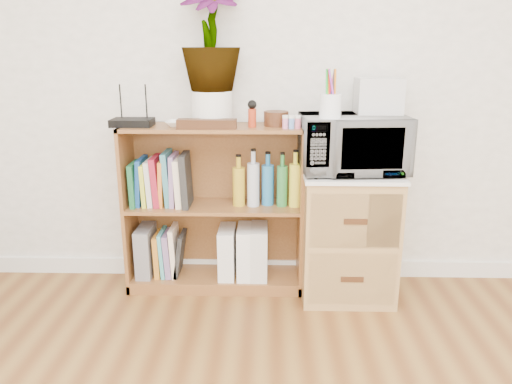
{
  "coord_description": "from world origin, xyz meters",
  "views": [
    {
      "loc": [
        -0.04,
        -0.6,
        1.36
      ],
      "look_at": [
        -0.11,
        1.95,
        0.62
      ],
      "focal_mm": 35.0,
      "sensor_mm": 36.0,
      "label": 1
    }
  ],
  "objects": [
    {
      "name": "lower_books",
      "position": [
        -0.62,
        2.1,
        0.2
      ],
      "size": [
        0.17,
        0.19,
        0.29
      ],
      "color": "orange",
      "rests_on": "bookshelf"
    },
    {
      "name": "white_bowl",
      "position": [
        -0.54,
        2.07,
        0.97
      ],
      "size": [
        0.13,
        0.13,
        0.03
      ],
      "primitive_type": "imported",
      "color": "white",
      "rests_on": "bookshelf"
    },
    {
      "name": "paint_jars",
      "position": [
        0.07,
        2.01,
        0.98
      ],
      "size": [
        0.1,
        0.04,
        0.05
      ],
      "primitive_type": "cube",
      "color": "pink",
      "rests_on": "bookshelf"
    },
    {
      "name": "router",
      "position": [
        -0.78,
        2.08,
        0.97
      ],
      "size": [
        0.22,
        0.15,
        0.04
      ],
      "primitive_type": "cube",
      "color": "black",
      "rests_on": "bookshelf"
    },
    {
      "name": "magazine_holder_right",
      "position": [
        -0.09,
        2.09,
        0.22
      ],
      "size": [
        0.1,
        0.24,
        0.3
      ],
      "primitive_type": "cube",
      "color": "silver",
      "rests_on": "bookshelf"
    },
    {
      "name": "skirting_board",
      "position": [
        0.0,
        2.24,
        0.05
      ],
      "size": [
        4.0,
        0.02,
        0.1
      ],
      "primitive_type": "cube",
      "color": "white",
      "rests_on": "ground"
    },
    {
      "name": "microwave",
      "position": [
        0.4,
        2.02,
        0.87
      ],
      "size": [
        0.57,
        0.41,
        0.3
      ],
      "primitive_type": "imported",
      "rotation": [
        0.0,
        0.0,
        0.08
      ],
      "color": "silver",
      "rests_on": "wicker_unit"
    },
    {
      "name": "potted_plant",
      "position": [
        -0.35,
        2.12,
        1.42
      ],
      "size": [
        0.31,
        0.31,
        0.56
      ],
      "primitive_type": "imported",
      "color": "#2E722D",
      "rests_on": "plant_pot"
    },
    {
      "name": "liquor_bottles",
      "position": [
        -0.02,
        2.1,
        0.65
      ],
      "size": [
        0.46,
        0.07,
        0.31
      ],
      "color": "gold",
      "rests_on": "bookshelf"
    },
    {
      "name": "magazine_holder_mid",
      "position": [
        -0.17,
        2.09,
        0.22
      ],
      "size": [
        0.09,
        0.24,
        0.3
      ],
      "primitive_type": "cube",
      "color": "white",
      "rests_on": "bookshelf"
    },
    {
      "name": "trinket_box",
      "position": [
        -0.37,
        2.0,
        0.98
      ],
      "size": [
        0.31,
        0.08,
        0.05
      ],
      "primitive_type": "cube",
      "color": "#361E0E",
      "rests_on": "bookshelf"
    },
    {
      "name": "pen_cup",
      "position": [
        0.26,
        1.91,
        1.08
      ],
      "size": [
        0.11,
        0.11,
        0.12
      ],
      "primitive_type": "cylinder",
      "color": "white",
      "rests_on": "microwave"
    },
    {
      "name": "file_box",
      "position": [
        -0.76,
        2.1,
        0.21
      ],
      "size": [
        0.09,
        0.23,
        0.29
      ],
      "primitive_type": "cube",
      "color": "slate",
      "rests_on": "bookshelf"
    },
    {
      "name": "small_appliance",
      "position": [
        0.54,
        2.1,
        1.11
      ],
      "size": [
        0.23,
        0.2,
        0.19
      ],
      "primitive_type": "cube",
      "color": "silver",
      "rests_on": "microwave"
    },
    {
      "name": "wicker_unit",
      "position": [
        0.4,
        2.02,
        0.35
      ],
      "size": [
        0.5,
        0.45,
        0.7
      ],
      "primitive_type": "cube",
      "color": "#9E7542",
      "rests_on": "ground"
    },
    {
      "name": "wooden_bowl",
      "position": [
        -0.0,
        2.11,
        0.99
      ],
      "size": [
        0.13,
        0.13,
        0.08
      ],
      "primitive_type": "cylinder",
      "color": "#391B0F",
      "rests_on": "bookshelf"
    },
    {
      "name": "plant_pot",
      "position": [
        -0.35,
        2.12,
        1.04
      ],
      "size": [
        0.22,
        0.22,
        0.19
      ],
      "primitive_type": "cylinder",
      "color": "white",
      "rests_on": "bookshelf"
    },
    {
      "name": "kokeshi_doll",
      "position": [
        -0.13,
        2.06,
        1.0
      ],
      "size": [
        0.04,
        0.04,
        0.1
      ],
      "primitive_type": "cylinder",
      "color": "#B23115",
      "rests_on": "bookshelf"
    },
    {
      "name": "magazine_holder_left",
      "position": [
        -0.28,
        2.09,
        0.22
      ],
      "size": [
        0.09,
        0.23,
        0.29
      ],
      "primitive_type": "cube",
      "color": "white",
      "rests_on": "bookshelf"
    },
    {
      "name": "cookbooks",
      "position": [
        -0.64,
        2.1,
        0.64
      ],
      "size": [
        0.33,
        0.2,
        0.3
      ],
      "color": "#1A6235",
      "rests_on": "bookshelf"
    },
    {
      "name": "bookshelf",
      "position": [
        -0.35,
        2.1,
        0.47
      ],
      "size": [
        1.0,
        0.3,
        0.95
      ],
      "primitive_type": "cube",
      "color": "brown",
      "rests_on": "ground"
    }
  ]
}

